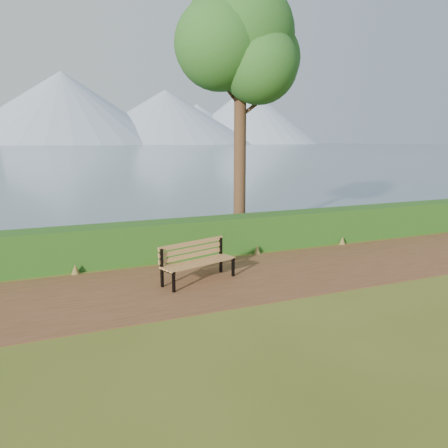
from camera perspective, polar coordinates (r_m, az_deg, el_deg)
name	(u,v)px	position (r m, az deg, el deg)	size (l,w,h in m)	color
ground	(235,283)	(9.74, 1.47, -7.70)	(140.00, 140.00, 0.00)	#455117
path	(230,279)	(10.00, 0.75, -7.17)	(40.00, 3.40, 0.01)	#56321D
hedge	(196,237)	(11.94, -3.69, -1.75)	(32.00, 0.85, 1.00)	#1C4A15
water	(44,146)	(268.45, -22.48, 9.34)	(700.00, 510.00, 0.00)	#42586B
mountains	(27,111)	(415.22, -24.37, 13.27)	(585.00, 190.00, 70.00)	#8394AE
bench	(196,259)	(9.75, -3.64, -4.55)	(1.84, 1.04, 0.89)	black
tree	(241,41)	(14.00, 2.18, 22.74)	(4.12, 3.37, 8.05)	#3A2118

